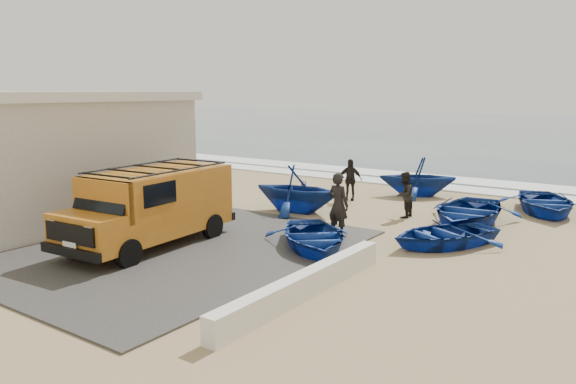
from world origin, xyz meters
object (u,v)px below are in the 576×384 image
Objects in this scene: building at (21,154)px; fisherman_back at (350,180)px; boat_near_left at (313,237)px; boat_mid_left at (297,189)px; boat_mid_right at (467,212)px; boat_far_left at (418,177)px; boat_far_right at (545,202)px; van at (152,204)px; boat_near_right at (443,234)px; fisherman_front at (338,205)px; parapet at (305,285)px; fisherman_middle at (404,195)px.

building is 12.15m from fisherman_back.
boat_near_left is 1.07× the size of boat_mid_left.
boat_near_left is 0.83× the size of boat_mid_right.
boat_far_left is 5.09m from boat_far_right.
van is at bearing 168.40° from boat_near_left.
boat_near_right is (13.48, 4.57, -1.82)m from building.
boat_near_left is 1.79× the size of fisherman_front.
boat_mid_left is at bearing -169.34° from boat_far_right.
boat_near_right is 1.71× the size of fisherman_front.
boat_near_left is at bearing -109.24° from boat_near_right.
boat_near_left is at bearing 120.11° from parapet.
boat_near_right is 0.87× the size of boat_far_right.
boat_far_right is at bearing 107.62° from boat_near_right.
boat_near_left is at bearing -21.69° from boat_far_left.
fisherman_front is at bearing -134.64° from boat_near_right.
boat_mid_left is at bearing -49.38° from boat_far_left.
boat_near_right is (2.82, 2.39, -0.02)m from boat_near_left.
van is at bearing -41.61° from boat_far_left.
fisherman_front is at bearing -83.15° from fisherman_back.
fisherman_middle is (-2.13, -0.19, 0.36)m from boat_mid_right.
parapet is 5.66m from boat_near_right.
boat_far_right is (8.17, 11.00, -0.81)m from van.
fisherman_middle is (4.33, 7.47, -0.41)m from van.
parapet is 12.72m from boat_far_left.
van is 8.24m from boat_near_right.
fisherman_middle reaches higher than boat_near_left.
parapet is 1.84× the size of boat_mid_left.
fisherman_middle is 3.51m from fisherman_back.
boat_mid_right is at bearing 85.21° from parapet.
parapet is at bearing 120.18° from fisherman_front.
boat_mid_left is at bearing -116.94° from fisherman_back.
boat_far_left is at bearing -165.14° from fisherman_middle.
van reaches higher than boat_far_left.
fisherman_front is (0.64, -7.65, 0.16)m from boat_far_left.
boat_mid_left is at bearing 125.49° from parapet.
building reaches higher than boat_mid_right.
parapet is at bearing -124.79° from boat_far_right.
building is 1.57× the size of parapet.
boat_near_left reaches higher than parapet.
boat_far_right is 8.38m from fisherman_front.
boat_far_left is at bearing 70.92° from van.
boat_near_right is at bearing 1.18° from boat_far_left.
fisherman_front is (10.52, 3.79, -1.19)m from building.
boat_near_left is at bearing -120.32° from boat_mid_right.
fisherman_front is (-2.96, -0.79, 0.63)m from boat_near_right.
fisherman_back is at bearing -120.25° from fisherman_middle.
fisherman_back reaches higher than boat_near_right.
boat_mid_right is at bearing 22.45° from boat_near_left.
van reaches higher than boat_mid_right.
boat_mid_right is 1.37× the size of boat_far_left.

